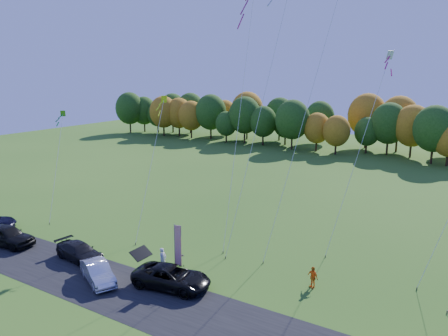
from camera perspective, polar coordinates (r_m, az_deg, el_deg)
The scene contains 17 objects.
ground at distance 33.54m, azimuth -5.56°, elevation -13.70°, with size 160.00×160.00×0.00m, color #2D5B18.
asphalt_strip at distance 30.83m, azimuth -10.25°, elevation -16.36°, with size 90.00×6.00×0.01m, color black.
tree_line at distance 82.24m, azimuth 18.29°, elevation 1.58°, with size 116.00×12.00×10.00m, color #1E4711, non-canonical shape.
black_suv at distance 31.53m, azimuth -6.85°, elevation -13.96°, with size 2.56×5.56×1.55m, color black.
silver_sedan at distance 33.34m, azimuth -16.15°, elevation -12.98°, with size 1.51×4.33×1.43m, color silver.
dark_truck_a at distance 37.32m, azimuth -18.35°, elevation -10.34°, with size 1.92×4.73×1.37m, color black.
dark_truck_b at distance 42.59m, azimuth -26.52°, elevation -7.89°, with size 2.10×5.21×1.77m, color black.
person_tailgate_a at distance 33.84m, azimuth -7.99°, elevation -11.78°, with size 0.68×0.44×1.86m, color silver.
person_tailgate_b at distance 34.45m, azimuth -5.90°, elevation -11.50°, with size 0.78×0.61×1.60m, color gray.
person_east at distance 31.93m, azimuth 11.50°, elevation -13.78°, with size 0.91×0.38×1.55m, color orange.
feather_flag at distance 32.26m, azimuth -6.13°, elevation -9.94°, with size 0.53×0.19×4.09m.
kite_delta_blue at distance 38.58m, azimuth 2.18°, elevation 8.45°, with size 3.94×10.38×24.33m.
kite_parafoil_orange at distance 36.79m, azimuth 12.47°, elevation 13.56°, with size 5.58×12.59×31.63m.
kite_delta_red at distance 36.79m, azimuth 5.14°, elevation 9.02°, with size 2.50×10.34×24.95m.
kite_diamond_yellow at distance 40.38m, azimuth -9.57°, elevation 0.13°, with size 2.36×7.19×12.85m.
kite_diamond_green at distance 48.31m, azimuth -21.03°, elevation 0.32°, with size 4.23×6.06×10.95m.
kite_diamond_white at distance 37.58m, azimuth 17.14°, elevation 1.86°, with size 3.00×7.60×16.81m.
Camera 1 is at (18.44, -23.76, 14.83)m, focal length 35.00 mm.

